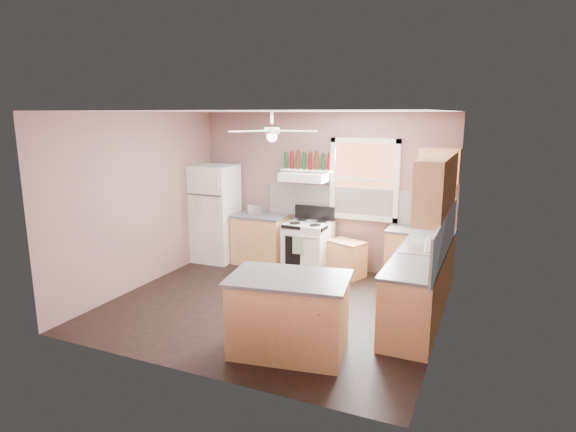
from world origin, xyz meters
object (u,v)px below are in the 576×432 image
at_px(toaster, 257,210).
at_px(island, 289,316).
at_px(refrigerator, 215,213).
at_px(stove, 308,247).
at_px(cart, 346,259).

relative_size(toaster, island, 0.22).
bearing_deg(toaster, island, -47.26).
height_order(refrigerator, stove, refrigerator).
bearing_deg(toaster, refrigerator, -162.96).
height_order(refrigerator, cart, refrigerator).
xyz_separation_m(toaster, island, (1.87, -2.83, -0.56)).
height_order(refrigerator, island, refrigerator).
height_order(stove, island, same).
bearing_deg(refrigerator, island, -47.41).
relative_size(refrigerator, toaster, 6.28).
relative_size(refrigerator, island, 1.40).
distance_m(stove, cart, 0.68).
bearing_deg(stove, toaster, -179.31).
bearing_deg(island, stove, 97.99).
distance_m(stove, island, 2.89).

